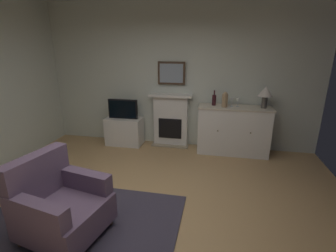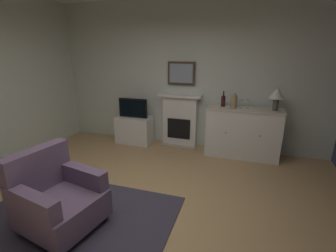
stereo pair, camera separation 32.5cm
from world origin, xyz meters
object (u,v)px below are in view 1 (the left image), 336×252
tv_cabinet (125,131)px  framed_picture (171,73)px  tv_set (123,109)px  vase_decorative (225,100)px  wine_glass_left (232,100)px  armchair (59,205)px  wine_glass_center (238,100)px  table_lamp (265,93)px  fireplace_unit (171,120)px  wine_bottle (214,100)px  sideboard_cabinet (233,130)px

tv_cabinet → framed_picture: bearing=12.0°
tv_cabinet → tv_set: tv_set is taller
vase_decorative → tv_cabinet: bearing=178.2°
wine_glass_left → tv_cabinet: wine_glass_left is taller
framed_picture → armchair: (-0.67, -2.90, -1.13)m
wine_glass_left → wine_glass_center: (0.11, 0.02, 0.00)m
wine_glass_center → table_lamp: bearing=-2.8°
wine_glass_left → wine_glass_center: bearing=9.3°
armchair → framed_picture: bearing=77.0°
fireplace_unit → armchair: fireplace_unit is taller
wine_glass_left → armchair: (-1.87, -2.68, -0.67)m
table_lamp → wine_glass_center: size_ratio=2.42×
wine_glass_center → tv_cabinet: (-2.28, -0.01, -0.76)m
wine_bottle → wine_glass_center: size_ratio=1.76×
armchair → wine_bottle: bearing=60.6°
fireplace_unit → tv_cabinet: fireplace_unit is taller
vase_decorative → tv_set: bearing=178.8°
wine_bottle → table_lamp: bearing=-3.1°
framed_picture → wine_glass_center: 1.40m
wine_bottle → wine_glass_left: size_ratio=1.76×
sideboard_cabinet → wine_bottle: (-0.40, 0.05, 0.57)m
table_lamp → armchair: table_lamp is taller
sideboard_cabinet → wine_glass_left: bearing=176.2°
framed_picture → table_lamp: size_ratio=1.37×
sideboard_cabinet → table_lamp: size_ratio=3.41×
wine_glass_center → armchair: size_ratio=0.18×
vase_decorative → fireplace_unit: bearing=168.0°
table_lamp → wine_glass_left: table_lamp is taller
tv_set → framed_picture: bearing=13.3°
fireplace_unit → tv_cabinet: (-0.97, -0.16, -0.26)m
sideboard_cabinet → table_lamp: (0.51, 0.00, 0.75)m
table_lamp → fireplace_unit: bearing=174.3°
fireplace_unit → armchair: bearing=-103.2°
wine_glass_left → armchair: 3.34m
tv_set → armchair: 2.72m
wine_glass_center → armchair: bearing=-126.2°
fireplace_unit → framed_picture: (0.00, 0.05, 0.96)m
fireplace_unit → framed_picture: bearing=90.0°
table_lamp → vase_decorative: table_lamp is taller
sideboard_cabinet → table_lamp: table_lamp is taller
wine_bottle → vase_decorative: bearing=-26.5°
fireplace_unit → wine_glass_left: (1.20, -0.17, 0.51)m
fireplace_unit → tv_set: 1.02m
wine_glass_center → tv_set: (-2.28, -0.03, -0.27)m
tv_cabinet → tv_set: bearing=-90.0°
vase_decorative → tv_set: 2.06m
tv_cabinet → table_lamp: bearing=-0.3°
tv_set → fireplace_unit: bearing=10.8°
sideboard_cabinet → wine_glass_center: 0.59m
armchair → fireplace_unit: bearing=76.8°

